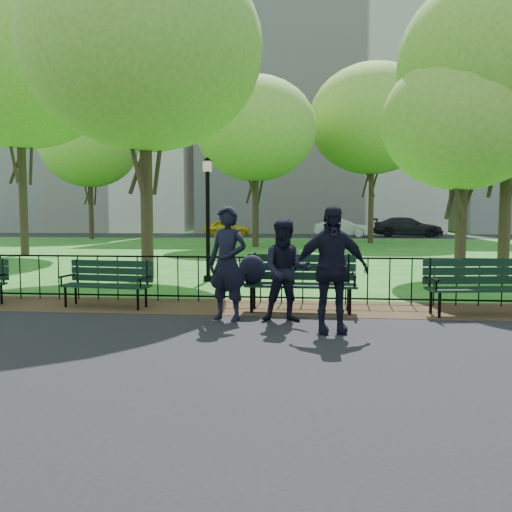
# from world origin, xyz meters

# --- Properties ---
(ground) EXTENTS (120.00, 120.00, 0.00)m
(ground) POSITION_xyz_m (0.00, 0.00, 0.00)
(ground) COLOR #256019
(asphalt_path) EXTENTS (60.00, 9.20, 0.01)m
(asphalt_path) POSITION_xyz_m (0.00, -3.40, 0.01)
(asphalt_path) COLOR black
(asphalt_path) RESTS_ON ground
(dirt_strip) EXTENTS (60.00, 1.60, 0.01)m
(dirt_strip) POSITION_xyz_m (0.00, 1.50, 0.01)
(dirt_strip) COLOR #312514
(dirt_strip) RESTS_ON ground
(far_street) EXTENTS (70.00, 9.00, 0.01)m
(far_street) POSITION_xyz_m (0.00, 35.00, 0.01)
(far_street) COLOR black
(far_street) RESTS_ON ground
(iron_fence) EXTENTS (24.06, 0.06, 1.00)m
(iron_fence) POSITION_xyz_m (0.00, 2.00, 0.50)
(iron_fence) COLOR black
(iron_fence) RESTS_ON ground
(apartment_west) EXTENTS (22.00, 15.00, 26.00)m
(apartment_west) POSITION_xyz_m (-22.00, 48.00, 13.00)
(apartment_west) COLOR silver
(apartment_west) RESTS_ON ground
(apartment_mid) EXTENTS (24.00, 15.00, 30.00)m
(apartment_mid) POSITION_xyz_m (2.00, 48.00, 15.00)
(apartment_mid) COLOR beige
(apartment_mid) RESTS_ON ground
(park_bench_main) EXTENTS (2.02, 0.64, 1.08)m
(park_bench_main) POSITION_xyz_m (0.17, 1.17, 0.68)
(park_bench_main) COLOR black
(park_bench_main) RESTS_ON ground
(park_bench_left_a) EXTENTS (1.67, 0.70, 0.92)m
(park_bench_left_a) POSITION_xyz_m (-2.92, 1.34, 0.53)
(park_bench_left_a) COLOR black
(park_bench_left_a) RESTS_ON ground
(park_bench_right_a) EXTENTS (1.86, 0.79, 1.02)m
(park_bench_right_a) POSITION_xyz_m (3.54, 1.23, 0.59)
(park_bench_right_a) COLOR black
(park_bench_right_a) RESTS_ON ground
(lamppost) EXTENTS (0.28, 0.28, 3.14)m
(lamppost) POSITION_xyz_m (-1.81, 5.12, 1.71)
(lamppost) COLOR black
(lamppost) RESTS_ON ground
(tree_near_w) EXTENTS (6.17, 6.17, 8.61)m
(tree_near_w) POSITION_xyz_m (-3.54, 5.59, 5.97)
(tree_near_w) COLOR #2D2116
(tree_near_w) RESTS_ON ground
(tree_near_e) EXTENTS (4.34, 4.34, 6.04)m
(tree_near_e) POSITION_xyz_m (4.86, 6.66, 4.19)
(tree_near_e) COLOR #2D2116
(tree_near_e) RESTS_ON ground
(tree_mid_e) EXTENTS (5.96, 5.96, 8.31)m
(tree_mid_e) POSITION_xyz_m (6.10, 6.93, 5.77)
(tree_mid_e) COLOR #2D2116
(tree_mid_e) RESTS_ON ground
(tree_mid_w) EXTENTS (8.29, 8.29, 11.56)m
(tree_mid_w) POSITION_xyz_m (-11.25, 12.88, 8.03)
(tree_mid_w) COLOR #2D2116
(tree_mid_w) RESTS_ON ground
(tree_far_c) EXTENTS (6.48, 6.48, 9.03)m
(tree_far_c) POSITION_xyz_m (-1.97, 19.47, 6.27)
(tree_far_c) COLOR #2D2116
(tree_far_c) RESTS_ON ground
(tree_far_e) EXTENTS (7.75, 7.75, 10.81)m
(tree_far_e) POSITION_xyz_m (4.73, 23.94, 7.50)
(tree_far_e) COLOR #2D2116
(tree_far_e) RESTS_ON ground
(tree_far_w) EXTENTS (6.88, 6.88, 9.59)m
(tree_far_w) POSITION_xyz_m (-14.68, 27.49, 6.66)
(tree_far_w) COLOR #2D2116
(tree_far_w) RESTS_ON ground
(person_left) EXTENTS (0.77, 0.64, 1.81)m
(person_left) POSITION_xyz_m (-0.59, 0.40, 0.91)
(person_left) COLOR black
(person_left) RESTS_ON asphalt_path
(person_mid) EXTENTS (0.80, 0.46, 1.60)m
(person_mid) POSITION_xyz_m (0.34, 0.34, 0.81)
(person_mid) COLOR black
(person_mid) RESTS_ON asphalt_path
(person_right) EXTENTS (1.10, 0.57, 1.80)m
(person_right) POSITION_xyz_m (0.99, -0.31, 0.91)
(person_right) COLOR black
(person_right) RESTS_ON asphalt_path
(taxi) EXTENTS (4.18, 2.30, 1.35)m
(taxi) POSITION_xyz_m (-5.85, 34.47, 0.69)
(taxi) COLOR yellow
(taxi) RESTS_ON far_street
(sedan_silver) EXTENTS (4.40, 1.64, 1.43)m
(sedan_silver) POSITION_xyz_m (3.65, 32.59, 0.73)
(sedan_silver) COLOR #B3B7BB
(sedan_silver) RESTS_ON far_street
(sedan_dark) EXTENTS (5.62, 2.82, 1.57)m
(sedan_dark) POSITION_xyz_m (8.86, 33.26, 0.79)
(sedan_dark) COLOR black
(sedan_dark) RESTS_ON far_street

